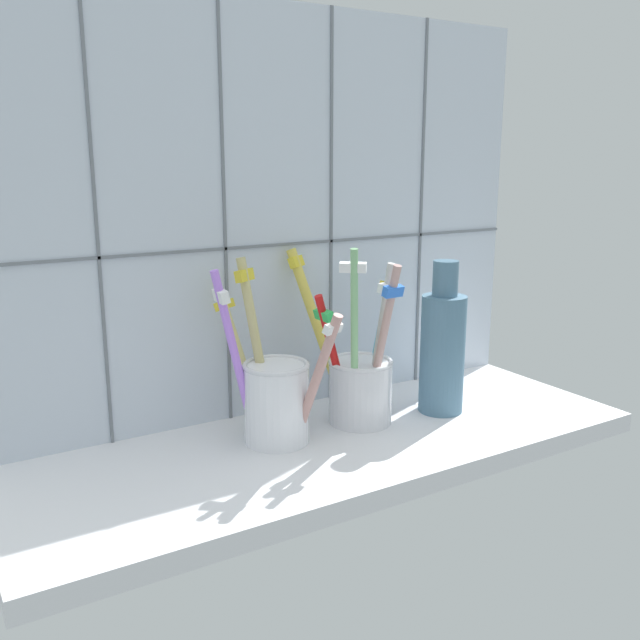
{
  "coord_description": "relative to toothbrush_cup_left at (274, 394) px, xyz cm",
  "views": [
    {
      "loc": [
        -34.83,
        -54.53,
        29.65
      ],
      "look_at": [
        0.0,
        2.76,
        13.81
      ],
      "focal_mm": 38.82,
      "sensor_mm": 36.0,
      "label": 1
    }
  ],
  "objects": [
    {
      "name": "counter_slab",
      "position": [
        5.19,
        -2.88,
        -5.9
      ],
      "size": [
        64.0,
        22.0,
        2.0
      ],
      "primitive_type": "cube",
      "color": "silver",
      "rests_on": "ground"
    },
    {
      "name": "tile_wall_back",
      "position": [
        5.19,
        9.12,
        15.6
      ],
      "size": [
        64.0,
        2.2,
        45.0
      ],
      "color": "silver",
      "rests_on": "ground"
    },
    {
      "name": "toothbrush_cup_right",
      "position": [
        10.02,
        -0.06,
        -0.09
      ],
      "size": [
        11.11,
        13.61,
        19.22
      ],
      "color": "silver",
      "rests_on": "counter_slab"
    },
    {
      "name": "toothbrush_cup_left",
      "position": [
        0.0,
        0.0,
        0.0
      ],
      "size": [
        9.99,
        14.04,
        18.26
      ],
      "color": "white",
      "rests_on": "counter_slab"
    },
    {
      "name": "ceramic_vase",
      "position": [
        19.75,
        -2.04,
        2.36
      ],
      "size": [
        4.88,
        4.88,
        16.9
      ],
      "color": "slate",
      "rests_on": "counter_slab"
    }
  ]
}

